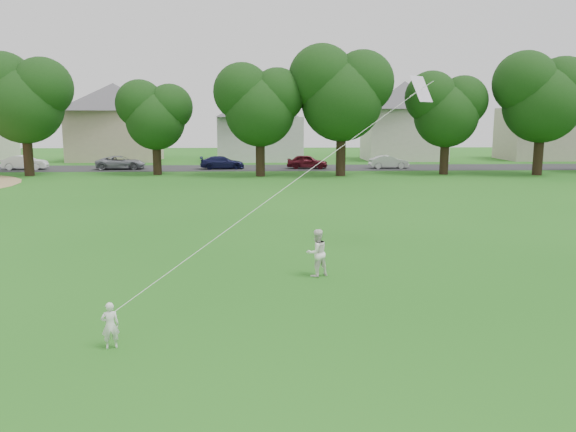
{
  "coord_description": "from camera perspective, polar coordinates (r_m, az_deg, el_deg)",
  "views": [
    {
      "loc": [
        0.44,
        -11.06,
        4.56
      ],
      "look_at": [
        0.98,
        2.0,
        2.3
      ],
      "focal_mm": 35.0,
      "sensor_mm": 36.0,
      "label": 1
    }
  ],
  "objects": [
    {
      "name": "ground",
      "position": [
        11.97,
        -4.39,
        -12.61
      ],
      "size": [
        160.0,
        160.0,
        0.0
      ],
      "primitive_type": "plane",
      "color": "#1A5914",
      "rests_on": "ground"
    },
    {
      "name": "street",
      "position": [
        53.25,
        -2.83,
        4.91
      ],
      "size": [
        90.0,
        7.0,
        0.01
      ],
      "primitive_type": "cube",
      "color": "#2D2D30",
      "rests_on": "ground"
    },
    {
      "name": "toddler",
      "position": [
        12.0,
        -17.61,
        -10.54
      ],
      "size": [
        0.4,
        0.32,
        0.97
      ],
      "primitive_type": "imported",
      "rotation": [
        0.0,
        0.0,
        3.44
      ],
      "color": "white",
      "rests_on": "ground"
    },
    {
      "name": "older_boy",
      "position": [
        16.47,
        2.95,
        -3.75
      ],
      "size": [
        0.85,
        0.78,
        1.4
      ],
      "primitive_type": "imported",
      "rotation": [
        0.0,
        0.0,
        3.62
      ],
      "color": "white",
      "rests_on": "ground"
    },
    {
      "name": "kite",
      "position": [
        15.37,
        1.98,
        4.52
      ],
      "size": [
        4.82,
        4.93,
        13.25
      ],
      "color": "white",
      "rests_on": "ground"
    },
    {
      "name": "tree_row",
      "position": [
        46.13,
        1.05,
        11.84
      ],
      "size": [
        79.99,
        9.17,
        10.7
      ],
      "color": "black",
      "rests_on": "ground"
    },
    {
      "name": "parked_cars",
      "position": [
        53.05,
        -12.63,
        5.34
      ],
      "size": [
        45.58,
        2.5,
        1.29
      ],
      "color": "black",
      "rests_on": "ground"
    },
    {
      "name": "house_row",
      "position": [
        63.06,
        -1.98,
        10.34
      ],
      "size": [
        76.46,
        13.38,
        10.61
      ],
      "color": "beige",
      "rests_on": "ground"
    }
  ]
}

